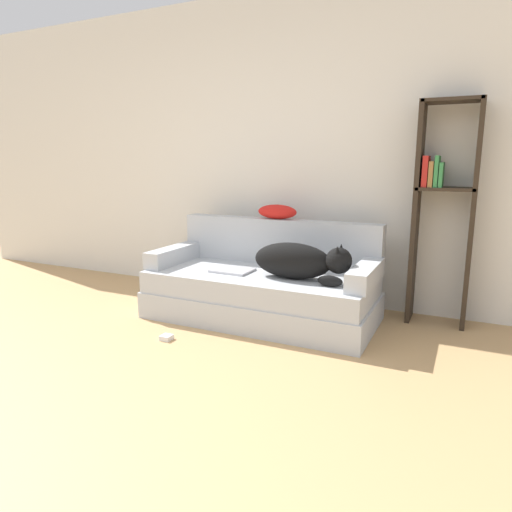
{
  "coord_description": "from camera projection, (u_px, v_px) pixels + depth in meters",
  "views": [
    {
      "loc": [
        1.71,
        -1.02,
        1.25
      ],
      "look_at": [
        0.22,
        2.1,
        0.54
      ],
      "focal_mm": 32.0,
      "sensor_mm": 36.0,
      "label": 1
    }
  ],
  "objects": [
    {
      "name": "couch",
      "position": [
        261.0,
        296.0,
        3.69
      ],
      "size": [
        1.82,
        0.86,
        0.39
      ],
      "color": "#B2B7BC",
      "rests_on": "ground_plane"
    },
    {
      "name": "throw_pillow",
      "position": [
        277.0,
        212.0,
        3.89
      ],
      "size": [
        0.35,
        0.15,
        0.12
      ],
      "color": "red",
      "rests_on": "couch_backrest"
    },
    {
      "name": "wall_back",
      "position": [
        271.0,
        151.0,
        4.16
      ],
      "size": [
        7.74,
        0.06,
        2.7
      ],
      "color": "silver",
      "rests_on": "ground_plane"
    },
    {
      "name": "power_adapter",
      "position": [
        167.0,
        337.0,
        3.27
      ],
      "size": [
        0.08,
        0.08,
        0.03
      ],
      "color": "silver",
      "rests_on": "ground_plane"
    },
    {
      "name": "dog",
      "position": [
        300.0,
        261.0,
        3.4
      ],
      "size": [
        0.76,
        0.26,
        0.28
      ],
      "color": "black",
      "rests_on": "couch"
    },
    {
      "name": "couch_arm_right",
      "position": [
        366.0,
        275.0,
        3.28
      ],
      "size": [
        0.15,
        0.67,
        0.14
      ],
      "color": "#B2B7BC",
      "rests_on": "couch"
    },
    {
      "name": "couch_arm_left",
      "position": [
        174.0,
        255.0,
        3.98
      ],
      "size": [
        0.15,
        0.67,
        0.14
      ],
      "color": "#B2B7BC",
      "rests_on": "couch"
    },
    {
      "name": "laptop",
      "position": [
        233.0,
        270.0,
        3.67
      ],
      "size": [
        0.32,
        0.25,
        0.02
      ],
      "rotation": [
        0.0,
        0.0,
        -0.02
      ],
      "color": "#B7B7BC",
      "rests_on": "couch"
    },
    {
      "name": "bookshelf",
      "position": [
        443.0,
        202.0,
        3.45
      ],
      "size": [
        0.44,
        0.26,
        1.7
      ],
      "color": "#2D2319",
      "rests_on": "ground_plane"
    },
    {
      "name": "couch_backrest",
      "position": [
        279.0,
        241.0,
        3.93
      ],
      "size": [
        1.78,
        0.15,
        0.39
      ],
      "color": "#B2B7BC",
      "rests_on": "couch"
    }
  ]
}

